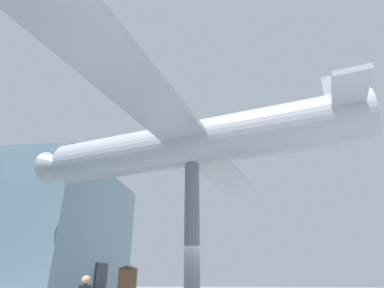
% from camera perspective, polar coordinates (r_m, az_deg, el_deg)
% --- Properties ---
extents(glass_pavilion_right, '(11.82, 12.98, 9.01)m').
position_cam_1_polar(glass_pavilion_right, '(25.28, -30.23, -14.68)').
color(glass_pavilion_right, '#7593A3').
rests_on(glass_pavilion_right, ground_plane).
extents(support_pylon_central, '(0.56, 0.56, 5.55)m').
position_cam_1_polar(support_pylon_central, '(11.24, 0.00, -17.51)').
color(support_pylon_central, slate).
rests_on(support_pylon_central, ground_plane).
extents(suspended_airplane, '(16.63, 14.60, 2.72)m').
position_cam_1_polar(suspended_airplane, '(12.31, -1.19, -0.16)').
color(suspended_airplane, '#B2B7BC').
rests_on(suspended_airplane, support_pylon_central).
extents(info_kiosk, '(1.03, 1.03, 2.07)m').
position_cam_1_polar(info_kiosk, '(15.98, -12.29, -25.04)').
color(info_kiosk, brown).
rests_on(info_kiosk, ground_plane).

